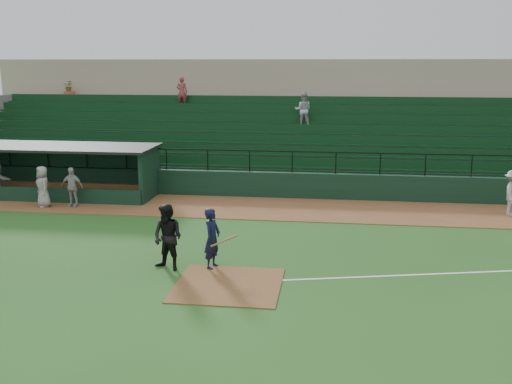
# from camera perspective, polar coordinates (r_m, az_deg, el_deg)

# --- Properties ---
(ground) EXTENTS (90.00, 90.00, 0.00)m
(ground) POSITION_cam_1_polar(r_m,az_deg,el_deg) (17.73, -2.17, -7.93)
(ground) COLOR #22511A
(ground) RESTS_ON ground
(warning_track) EXTENTS (40.00, 4.00, 0.03)m
(warning_track) POSITION_cam_1_polar(r_m,az_deg,el_deg) (25.30, 0.90, -1.59)
(warning_track) COLOR brown
(warning_track) RESTS_ON ground
(home_plate_dirt) EXTENTS (3.00, 3.00, 0.03)m
(home_plate_dirt) POSITION_cam_1_polar(r_m,az_deg,el_deg) (16.81, -2.75, -9.06)
(home_plate_dirt) COLOR brown
(home_plate_dirt) RESTS_ON ground
(foul_line) EXTENTS (17.49, 4.44, 0.01)m
(foul_line) POSITION_cam_1_polar(r_m,az_deg,el_deg) (19.32, 22.79, -7.18)
(foul_line) COLOR white
(foul_line) RESTS_ON ground
(stadium_structure) EXTENTS (38.00, 13.08, 6.40)m
(stadium_structure) POSITION_cam_1_polar(r_m,az_deg,el_deg) (33.17, 2.64, 5.81)
(stadium_structure) COLOR black
(stadium_structure) RESTS_ON ground
(dugout) EXTENTS (8.90, 3.20, 2.42)m
(dugout) POSITION_cam_1_polar(r_m,az_deg,el_deg) (29.23, -18.07, 2.35)
(dugout) COLOR black
(dugout) RESTS_ON ground
(batter_at_plate) EXTENTS (1.10, 0.78, 1.90)m
(batter_at_plate) POSITION_cam_1_polar(r_m,az_deg,el_deg) (17.88, -4.30, -4.57)
(batter_at_plate) COLOR black
(batter_at_plate) RESTS_ON ground
(umpire) EXTENTS (1.20, 1.08, 2.04)m
(umpire) POSITION_cam_1_polar(r_m,az_deg,el_deg) (17.90, -8.63, -4.42)
(umpire) COLOR black
(umpire) RESTS_ON ground
(dugout_player_a) EXTENTS (1.04, 0.47, 1.74)m
(dugout_player_a) POSITION_cam_1_polar(r_m,az_deg,el_deg) (26.61, -17.59, 0.48)
(dugout_player_a) COLOR #ABA5A0
(dugout_player_a) RESTS_ON warning_track
(dugout_player_b) EXTENTS (1.01, 1.04, 1.80)m
(dugout_player_b) POSITION_cam_1_polar(r_m,az_deg,el_deg) (26.95, -20.15, 0.50)
(dugout_player_b) COLOR gray
(dugout_player_b) RESTS_ON warning_track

